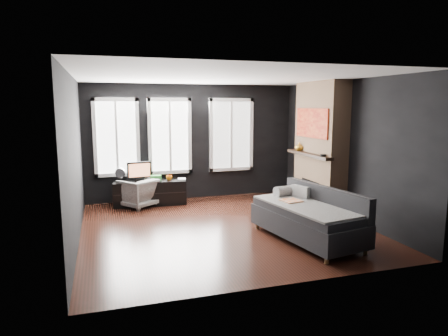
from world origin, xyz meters
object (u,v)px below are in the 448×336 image
object	(u,v)px
monitor	(139,170)
armchair	(138,191)
media_console	(150,193)
mug	(169,177)
book	(178,174)
sofa	(307,215)
mantel_vase	(299,147)

from	to	relation	value
monitor	armchair	bearing A→B (deg)	-114.11
media_console	monitor	distance (m)	0.56
mug	book	size ratio (longest dim) A/B	0.57
armchair	media_console	xyz separation A→B (m)	(0.27, 0.15, -0.08)
sofa	mug	size ratio (longest dim) A/B	14.79
media_console	book	size ratio (longest dim) A/B	6.61
book	mantel_vase	bearing A→B (deg)	-22.41
book	mantel_vase	world-z (taller)	mantel_vase
armchair	book	xyz separation A→B (m)	(0.91, 0.13, 0.32)
book	armchair	bearing A→B (deg)	-171.79
monitor	book	size ratio (longest dim) A/B	2.28
monitor	mug	world-z (taller)	monitor
mantel_vase	mug	bearing A→B (deg)	160.05
monitor	media_console	bearing A→B (deg)	-20.83
armchair	mug	distance (m)	0.75
armchair	book	size ratio (longest dim) A/B	2.91
book	mantel_vase	xyz separation A→B (m)	(2.50, -1.03, 0.65)
sofa	book	xyz separation A→B (m)	(-1.55, 3.17, 0.23)
monitor	book	xyz separation A→B (m)	(0.85, -0.06, -0.12)
mug	armchair	bearing A→B (deg)	-173.22
monitor	book	distance (m)	0.87
media_console	armchair	bearing A→B (deg)	-146.91
armchair	media_console	distance (m)	0.32
sofa	mantel_vase	distance (m)	2.50
sofa	mug	bearing A→B (deg)	109.05
monitor	mug	distance (m)	0.68
armchair	monitor	distance (m)	0.49
mug	mantel_vase	world-z (taller)	mantel_vase
sofa	monitor	world-z (taller)	monitor
media_console	mug	distance (m)	0.55
sofa	book	size ratio (longest dim) A/B	8.47
mantel_vase	armchair	bearing A→B (deg)	165.20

